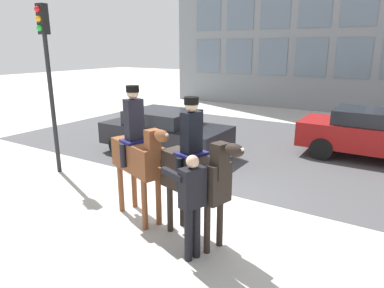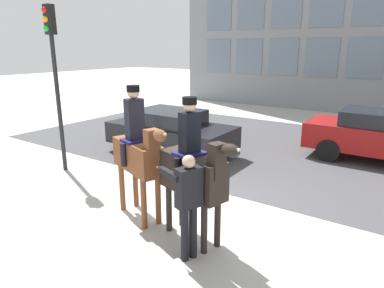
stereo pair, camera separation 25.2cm
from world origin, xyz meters
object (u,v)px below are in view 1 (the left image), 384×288
at_px(mounted_horse_companion, 195,170).
at_px(pedestrian_bystander, 191,199).
at_px(street_car_near_lane, 165,132).
at_px(street_car_far_lane, 374,134).
at_px(traffic_light, 47,65).
at_px(mounted_horse_lead, 138,153).

bearing_deg(mounted_horse_companion, pedestrian_bystander, -49.52).
bearing_deg(pedestrian_bystander, street_car_near_lane, -28.46).
bearing_deg(street_car_far_lane, pedestrian_bystander, -105.13).
bearing_deg(traffic_light, pedestrian_bystander, -15.83).
xyz_separation_m(mounted_horse_lead, street_car_near_lane, (-2.13, 3.73, -0.63)).
distance_m(mounted_horse_companion, pedestrian_bystander, 0.65).
relative_size(mounted_horse_lead, traffic_light, 0.61).
height_order(pedestrian_bystander, street_car_far_lane, pedestrian_bystander).
distance_m(mounted_horse_lead, mounted_horse_companion, 1.34).
bearing_deg(mounted_horse_lead, mounted_horse_companion, 16.31).
height_order(mounted_horse_lead, street_car_near_lane, mounted_horse_lead).
bearing_deg(street_car_far_lane, traffic_light, -141.33).
distance_m(mounted_horse_lead, traffic_light, 4.05).
relative_size(mounted_horse_companion, street_car_far_lane, 0.59).
bearing_deg(street_car_near_lane, traffic_light, -118.00).
distance_m(mounted_horse_lead, street_car_near_lane, 4.34).
height_order(mounted_horse_lead, pedestrian_bystander, mounted_horse_lead).
height_order(mounted_horse_companion, traffic_light, traffic_light).
xyz_separation_m(mounted_horse_lead, street_car_far_lane, (3.55, 6.62, -0.56)).
bearing_deg(street_car_far_lane, mounted_horse_companion, -108.27).
bearing_deg(pedestrian_bystander, mounted_horse_companion, -43.49).
xyz_separation_m(mounted_horse_companion, pedestrian_bystander, (0.26, -0.54, -0.26)).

